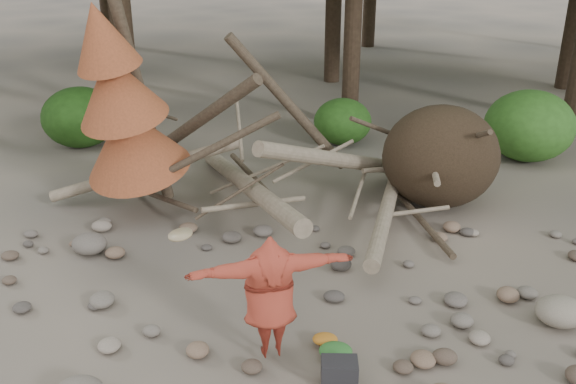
{
  "coord_description": "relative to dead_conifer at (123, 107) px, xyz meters",
  "views": [
    {
      "loc": [
        0.51,
        -7.23,
        5.21
      ],
      "look_at": [
        -0.1,
        1.5,
        1.4
      ],
      "focal_mm": 40.0,
      "sensor_mm": 36.0,
      "label": 1
    }
  ],
  "objects": [
    {
      "name": "ground",
      "position": [
        3.12,
        -3.37,
        -2.11
      ],
      "size": [
        120.0,
        120.0,
        0.0
      ],
      "primitive_type": "plane",
      "color": "#514C44",
      "rests_on": "ground"
    },
    {
      "name": "deadfall_pile",
      "position": [
        5.13,
        0.87,
        -1.16
      ],
      "size": [
        8.55,
        5.24,
        3.3
      ],
      "color": "#332619",
      "rests_on": "ground"
    },
    {
      "name": "dead_conifer",
      "position": [
        0.0,
        0.0,
        0.0
      ],
      "size": [
        2.06,
        2.16,
        4.35
      ],
      "color": "#4C3F30",
      "rests_on": "ground"
    },
    {
      "name": "bush_left",
      "position": [
        -2.38,
        3.83,
        -1.39
      ],
      "size": [
        1.8,
        1.8,
        1.44
      ],
      "primitive_type": "ellipsoid",
      "color": "#1F4713",
      "rests_on": "ground"
    },
    {
      "name": "bush_mid",
      "position": [
        3.92,
        4.43,
        -1.55
      ],
      "size": [
        1.4,
        1.4,
        1.12
      ],
      "primitive_type": "ellipsoid",
      "color": "#295A1A",
      "rests_on": "ground"
    },
    {
      "name": "bush_right",
      "position": [
        8.12,
        3.63,
        -1.31
      ],
      "size": [
        2.0,
        2.0,
        1.6
      ],
      "primitive_type": "ellipsoid",
      "color": "#336B21",
      "rests_on": "ground"
    },
    {
      "name": "frisbee_thrower",
      "position": [
        2.94,
        -3.95,
        -1.2
      ],
      "size": [
        2.11,
        1.25,
        1.96
      ],
      "color": "#9D3323",
      "rests_on": "ground"
    },
    {
      "name": "backpack",
      "position": [
        3.81,
        -4.42,
        -1.97
      ],
      "size": [
        0.45,
        0.31,
        0.29
      ],
      "primitive_type": "cube",
      "rotation": [
        0.0,
        0.0,
        0.05
      ],
      "color": "black",
      "rests_on": "ground"
    },
    {
      "name": "cloth_green",
      "position": [
        3.77,
        -3.95,
        -2.03
      ],
      "size": [
        0.43,
        0.36,
        0.16
      ],
      "primitive_type": "ellipsoid",
      "color": "#2D6C2B",
      "rests_on": "ground"
    },
    {
      "name": "cloth_orange",
      "position": [
        3.63,
        -3.69,
        -2.05
      ],
      "size": [
        0.33,
        0.27,
        0.12
      ],
      "primitive_type": "ellipsoid",
      "color": "#AE6A1D",
      "rests_on": "ground"
    },
    {
      "name": "boulder_mid_right",
      "position": [
        6.84,
        -2.96,
        -1.91
      ],
      "size": [
        0.67,
        0.6,
        0.4
      ],
      "primitive_type": "ellipsoid",
      "color": "gray",
      "rests_on": "ground"
    },
    {
      "name": "boulder_mid_left",
      "position": [
        -0.32,
        -1.44,
        -1.94
      ],
      "size": [
        0.58,
        0.52,
        0.35
      ],
      "primitive_type": "ellipsoid",
      "color": "#625B53",
      "rests_on": "ground"
    }
  ]
}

